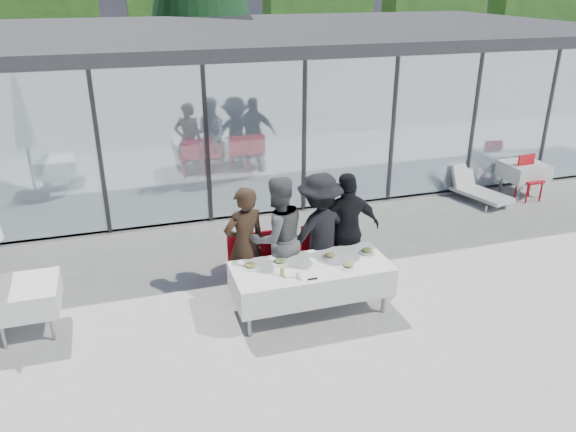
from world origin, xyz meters
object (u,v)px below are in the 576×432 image
at_px(diner_c, 319,233).
at_px(spare_chair_b, 515,160).
at_px(plate_a, 251,266).
at_px(juice_bottle, 282,271).
at_px(diner_chair_c, 316,253).
at_px(plate_d, 367,251).
at_px(plate_extra, 348,265).
at_px(diner_chair_d, 343,249).
at_px(folded_eyeglasses, 313,279).
at_px(spare_chair_a, 528,175).
at_px(plate_c, 330,256).
at_px(dining_table, 311,279).
at_px(diner_a, 245,245).
at_px(diner_chair_a, 244,263).
at_px(plate_b, 280,261).
at_px(diner_chair_b, 276,259).
at_px(spare_table_right, 524,171).
at_px(spare_table_left, 26,297).
at_px(diner_d, 347,230).
at_px(lounger, 476,188).
at_px(diner_b, 278,237).

relative_size(diner_c, spare_chair_b, 1.93).
bearing_deg(plate_a, juice_bottle, -44.17).
height_order(diner_chair_c, plate_d, diner_chair_c).
bearing_deg(plate_extra, diner_chair_d, 70.95).
distance_m(diner_c, folded_eyeglasses, 1.12).
bearing_deg(spare_chair_a, diner_chair_c, -159.04).
bearing_deg(plate_d, plate_c, 178.88).
bearing_deg(plate_c, diner_chair_c, 89.96).
relative_size(diner_c, folded_eyeglasses, 13.47).
xyz_separation_m(plate_extra, folded_eyeglasses, (-0.59, -0.18, -0.02)).
relative_size(dining_table, diner_a, 1.25).
height_order(plate_c, plate_extra, same).
xyz_separation_m(diner_chair_a, plate_a, (-0.02, -0.55, 0.24)).
xyz_separation_m(diner_chair_d, juice_bottle, (-1.28, -0.90, 0.28)).
distance_m(plate_b, juice_bottle, 0.38).
xyz_separation_m(diner_chair_b, diner_chair_d, (1.12, 0.00, 0.00)).
xyz_separation_m(dining_table, plate_b, (-0.40, 0.21, 0.24)).
relative_size(juice_bottle, spare_chair_b, 0.14).
distance_m(plate_b, spare_table_right, 7.15).
bearing_deg(plate_b, spare_table_left, 173.00).
bearing_deg(folded_eyeglasses, plate_extra, 17.26).
distance_m(diner_d, plate_d, 0.52).
relative_size(plate_b, spare_table_left, 0.28).
bearing_deg(lounger, juice_bottle, -148.39).
height_order(plate_b, spare_table_left, plate_b).
height_order(diner_b, folded_eyeglasses, diner_b).
bearing_deg(plate_a, spare_table_left, 171.77).
height_order(diner_chair_a, plate_d, diner_chair_a).
distance_m(diner_c, juice_bottle, 1.15).
relative_size(diner_c, spare_table_right, 2.19).
height_order(plate_b, folded_eyeglasses, plate_b).
xyz_separation_m(plate_extra, spare_chair_b, (6.03, 4.16, -0.24)).
bearing_deg(spare_table_left, diner_chair_b, 1.84).
xyz_separation_m(diner_a, plate_b, (0.42, -0.42, -0.12)).
height_order(diner_chair_d, plate_b, diner_chair_d).
bearing_deg(juice_bottle, diner_b, 78.61).
distance_m(plate_b, spare_table_left, 3.49).
bearing_deg(spare_chair_b, diner_b, -153.98).
distance_m(diner_chair_d, plate_b, 1.34).
distance_m(dining_table, diner_chair_d, 1.10).
bearing_deg(diner_chair_d, plate_b, -155.99).
bearing_deg(spare_table_right, folded_eyeglasses, -150.49).
xyz_separation_m(plate_b, lounger, (5.36, 2.98, -0.52)).
bearing_deg(juice_bottle, plate_a, 135.83).
xyz_separation_m(diner_c, spare_chair_a, (5.71, 2.30, -0.40)).
height_order(diner_chair_b, plate_a, diner_chair_b).
height_order(diner_chair_a, diner_chair_b, same).
bearing_deg(spare_table_right, spare_chair_a, -105.42).
bearing_deg(plate_extra, juice_bottle, 177.87).
bearing_deg(plate_c, dining_table, -154.96).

